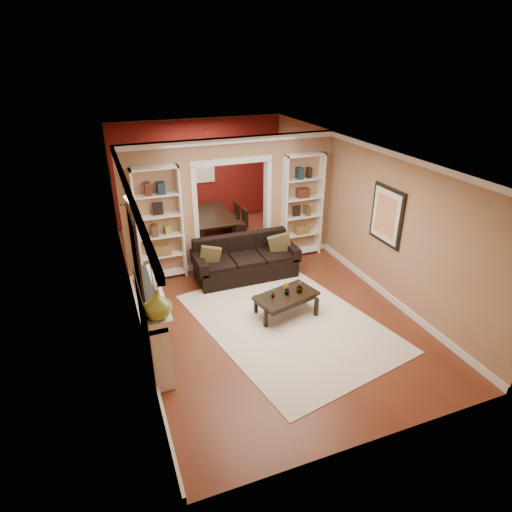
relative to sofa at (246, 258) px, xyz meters
name	(u,v)px	position (x,y,z in m)	size (l,w,h in m)	color
floor	(252,286)	(-0.03, -0.45, -0.41)	(8.00, 8.00, 0.00)	brown
ceiling	(252,149)	(-0.03, -0.45, 2.29)	(8.00, 8.00, 0.00)	white
wall_back	(199,171)	(-0.03, 3.55, 0.94)	(8.00, 8.00, 0.00)	#A57957
wall_front	(383,352)	(-0.03, -4.45, 0.94)	(8.00, 8.00, 0.00)	#A57957
wall_left	(127,240)	(-2.28, -0.45, 0.94)	(8.00, 8.00, 0.00)	#A57957
wall_right	(356,208)	(2.22, -0.45, 0.94)	(8.00, 8.00, 0.00)	#A57957
partition_wall	(232,203)	(-0.03, 0.75, 0.94)	(4.50, 0.15, 2.70)	#A57957
red_back_panel	(200,173)	(-0.03, 3.52, 0.91)	(4.44, 0.04, 2.64)	maroon
dining_window	(199,164)	(-0.03, 3.48, 1.14)	(0.78, 0.03, 0.98)	#8CA5CC
area_rug	(288,322)	(0.11, -1.83, -0.41)	(2.59, 3.63, 0.01)	white
sofa	(246,258)	(0.00, 0.00, 0.00)	(2.10, 0.91, 0.82)	black
pillow_left	(210,256)	(-0.75, -0.02, 0.19)	(0.39, 0.11, 0.39)	brown
pillow_right	(280,244)	(0.75, -0.02, 0.21)	(0.45, 0.13, 0.45)	brown
coffee_table	(286,304)	(0.18, -1.59, -0.21)	(1.08, 0.58, 0.41)	black
plant_left	(273,292)	(-0.07, -1.59, 0.10)	(0.11, 0.07, 0.21)	#336626
plant_center	(286,289)	(0.18, -1.59, 0.10)	(0.12, 0.09, 0.21)	#336626
plant_right	(300,287)	(0.43, -1.59, 0.10)	(0.12, 0.12, 0.22)	#336626
bookshelf_left	(160,225)	(-1.58, 0.58, 0.74)	(0.90, 0.30, 2.30)	white
bookshelf_right	(302,206)	(1.52, 0.58, 0.74)	(0.90, 0.30, 2.30)	white
fireplace	(155,325)	(-2.12, -1.95, 0.17)	(0.32, 1.70, 1.16)	white
vase	(157,304)	(-2.12, -2.65, 0.94)	(0.36, 0.36, 0.38)	olive
mirror	(135,251)	(-2.26, -1.95, 1.39)	(0.03, 0.95, 1.10)	silver
wall_sconce	(126,203)	(-2.18, 0.10, 1.42)	(0.18, 0.18, 0.22)	#FFE0A5
framed_art	(386,216)	(2.18, -1.45, 1.14)	(0.04, 0.85, 1.05)	black
dining_table	(212,226)	(-0.10, 2.21, -0.10)	(1.00, 1.79, 0.63)	black
dining_chair_nw	(193,230)	(-0.65, 1.91, -0.01)	(0.39, 0.39, 0.80)	black
dining_chair_ne	(237,224)	(0.45, 1.91, -0.02)	(0.38, 0.38, 0.78)	black
dining_chair_sw	(187,219)	(-0.65, 2.51, 0.06)	(0.47, 0.47, 0.95)	black
dining_chair_se	(229,217)	(0.45, 2.51, -0.03)	(0.37, 0.37, 0.75)	black
chandelier	(211,156)	(-0.03, 2.25, 1.61)	(0.50, 0.50, 0.30)	#332217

